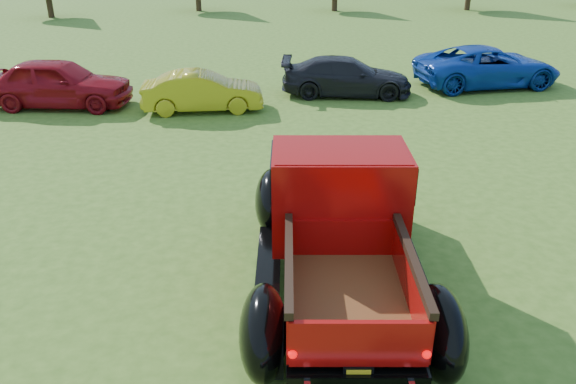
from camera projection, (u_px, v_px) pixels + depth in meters
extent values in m
plane|color=#395A19|center=(310.00, 244.00, 9.93)|extent=(120.00, 120.00, 0.00)
cylinder|color=#332114|center=(49.00, 3.00, 34.46)|extent=(0.36, 0.36, 1.66)
cylinder|color=black|center=(273.00, 341.00, 6.91)|extent=(0.37, 0.93, 0.91)
cylinder|color=black|center=(429.00, 341.00, 6.91)|extent=(0.37, 0.93, 0.91)
cylinder|color=black|center=(278.00, 208.00, 10.20)|extent=(0.37, 0.93, 0.91)
cylinder|color=black|center=(384.00, 208.00, 10.20)|extent=(0.37, 0.93, 0.91)
cube|color=black|center=(339.00, 257.00, 8.58)|extent=(2.17, 5.49, 0.23)
cube|color=#9C0908|center=(331.00, 179.00, 10.08)|extent=(2.11, 1.91, 0.71)
cube|color=silver|center=(328.00, 161.00, 10.88)|extent=(1.82, 0.27, 0.57)
cube|color=#9C0908|center=(339.00, 195.00, 8.58)|extent=(2.16, 1.52, 1.48)
cube|color=black|center=(340.00, 171.00, 8.41)|extent=(2.19, 1.41, 0.57)
cube|color=#9C0908|center=(341.00, 152.00, 8.28)|extent=(2.05, 1.40, 0.09)
cube|color=brown|center=(348.00, 302.00, 7.22)|extent=(1.78, 2.43, 0.06)
cube|color=#9C0908|center=(289.00, 283.00, 7.09)|extent=(0.31, 2.27, 0.59)
cube|color=#9C0908|center=(410.00, 283.00, 7.09)|extent=(0.31, 2.27, 0.59)
cube|color=#9C0908|center=(342.00, 238.00, 8.12)|extent=(1.53, 0.22, 0.59)
cube|color=#9C0908|center=(360.00, 344.00, 6.06)|extent=(1.53, 0.24, 0.59)
cube|color=black|center=(289.00, 260.00, 6.94)|extent=(0.35, 2.27, 0.10)
cube|color=black|center=(413.00, 260.00, 6.94)|extent=(0.35, 2.27, 0.10)
ellipsoid|color=black|center=(263.00, 333.00, 6.86)|extent=(0.65, 1.26, 1.00)
ellipsoid|color=black|center=(440.00, 333.00, 6.85)|extent=(0.65, 1.26, 1.00)
ellipsoid|color=black|center=(271.00, 201.00, 10.15)|extent=(0.65, 1.26, 1.00)
ellipsoid|color=black|center=(391.00, 201.00, 10.14)|extent=(0.65, 1.26, 1.00)
cube|color=black|center=(268.00, 266.00, 8.59)|extent=(0.62, 2.41, 0.07)
cube|color=black|center=(409.00, 266.00, 8.59)|extent=(0.62, 2.41, 0.07)
cube|color=black|center=(358.00, 373.00, 6.18)|extent=(0.34, 0.06, 0.17)
cube|color=gold|center=(359.00, 374.00, 6.17)|extent=(0.27, 0.04, 0.11)
sphere|color=#CC0505|center=(293.00, 354.00, 6.08)|extent=(0.10, 0.10, 0.10)
sphere|color=#CC0505|center=(427.00, 354.00, 6.08)|extent=(0.10, 0.10, 0.10)
imported|color=maroon|center=(58.00, 83.00, 17.23)|extent=(4.61, 2.46, 1.49)
imported|color=#A49615|center=(202.00, 92.00, 16.89)|extent=(3.60, 1.27, 1.19)
imported|color=black|center=(346.00, 76.00, 18.49)|extent=(4.48, 2.40, 1.23)
imported|color=#0D3596|center=(487.00, 66.00, 19.51)|extent=(5.15, 2.71, 1.38)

